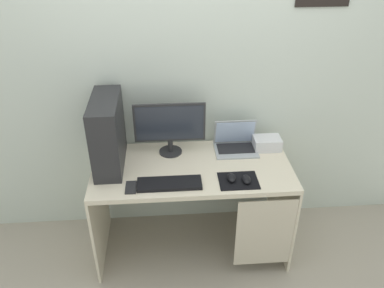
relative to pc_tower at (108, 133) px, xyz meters
name	(u,v)px	position (x,y,z in m)	size (l,w,h in m)	color
ground_plane	(192,244)	(0.56, -0.07, -1.00)	(8.00, 8.00, 0.00)	#9E9384
wall_back	(188,72)	(0.57, 0.30, 0.30)	(4.00, 0.05, 2.60)	beige
desk	(194,185)	(0.58, -0.09, -0.40)	(1.39, 0.67, 0.76)	beige
pc_tower	(108,133)	(0.00, 0.00, 0.00)	(0.18, 0.48, 0.49)	#232326
monitor	(170,127)	(0.42, 0.11, -0.03)	(0.50, 0.17, 0.40)	#232326
laptop	(235,144)	(0.90, 0.13, -0.20)	(0.31, 0.23, 0.22)	#9EA3A8
projector	(267,143)	(1.14, 0.12, -0.20)	(0.20, 0.14, 0.09)	silver
keyboard	(169,184)	(0.40, -0.28, -0.23)	(0.42, 0.14, 0.02)	black
mousepad	(238,181)	(0.86, -0.27, -0.24)	(0.26, 0.20, 0.01)	black
mouse_left	(231,178)	(0.81, -0.26, -0.22)	(0.06, 0.10, 0.03)	black
mouse_right	(246,179)	(0.91, -0.29, -0.22)	(0.06, 0.10, 0.03)	black
cell_phone	(131,187)	(0.15, -0.29, -0.24)	(0.07, 0.13, 0.01)	#232326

